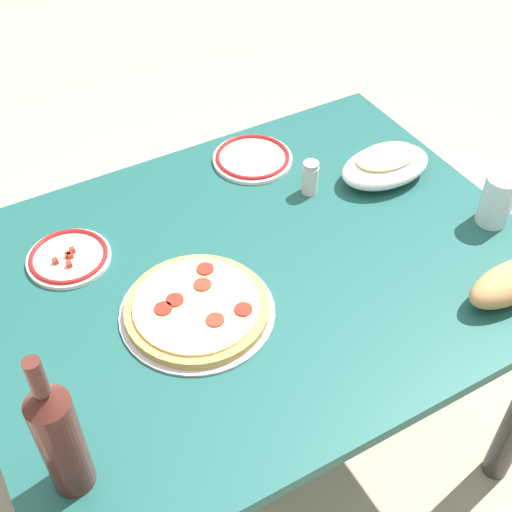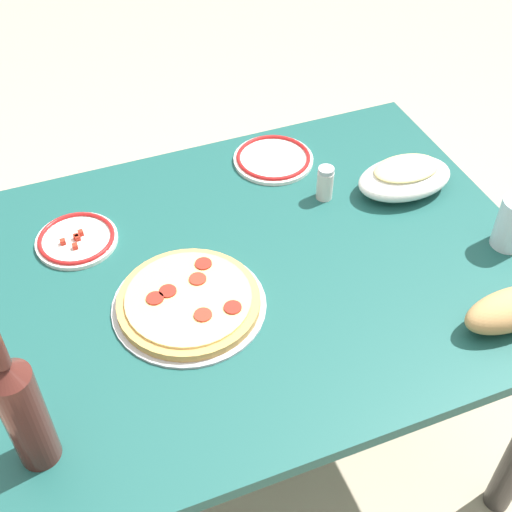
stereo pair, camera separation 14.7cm
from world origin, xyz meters
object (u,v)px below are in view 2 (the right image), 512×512
(dining_table, at_px, (256,303))
(pepperoni_pizza, at_px, (189,302))
(side_plate_near, at_px, (273,158))
(side_plate_far, at_px, (77,239))
(wine_bottle, at_px, (23,411))
(spice_shaker, at_px, (325,183))
(bread_loaf, at_px, (512,309))
(baked_pasta_dish, at_px, (405,176))

(dining_table, bearing_deg, pepperoni_pizza, 19.01)
(side_plate_near, distance_m, side_plate_far, 0.54)
(dining_table, relative_size, wine_bottle, 3.76)
(side_plate_near, relative_size, spice_shaker, 2.36)
(wine_bottle, distance_m, side_plate_far, 0.54)
(side_plate_far, distance_m, bread_loaf, 0.94)
(baked_pasta_dish, xyz_separation_m, side_plate_near, (0.25, -0.22, -0.03))
(dining_table, relative_size, side_plate_near, 5.96)
(baked_pasta_dish, distance_m, side_plate_far, 0.79)
(side_plate_far, bearing_deg, pepperoni_pizza, 122.72)
(spice_shaker, bearing_deg, dining_table, 33.38)
(side_plate_far, bearing_deg, wine_bottle, 72.53)
(pepperoni_pizza, xyz_separation_m, side_plate_near, (-0.35, -0.40, -0.01))
(dining_table, distance_m, baked_pasta_dish, 0.48)
(baked_pasta_dish, height_order, spice_shaker, spice_shaker)
(pepperoni_pizza, height_order, side_plate_far, pepperoni_pizza)
(spice_shaker, bearing_deg, wine_bottle, 30.69)
(dining_table, bearing_deg, side_plate_near, -118.21)
(side_plate_far, xyz_separation_m, spice_shaker, (-0.59, 0.06, 0.03))
(wine_bottle, bearing_deg, bread_loaf, 176.94)
(dining_table, xyz_separation_m, baked_pasta_dish, (-0.43, -0.11, 0.16))
(side_plate_near, distance_m, bread_loaf, 0.71)
(dining_table, distance_m, wine_bottle, 0.64)
(dining_table, height_order, wine_bottle, wine_bottle)
(pepperoni_pizza, bearing_deg, bread_loaf, 154.68)
(pepperoni_pizza, distance_m, spice_shaker, 0.47)
(dining_table, xyz_separation_m, pepperoni_pizza, (0.17, 0.06, 0.14))
(pepperoni_pizza, height_order, side_plate_near, pepperoni_pizza)
(bread_loaf, bearing_deg, baked_pasta_dish, -92.46)
(side_plate_near, bearing_deg, bread_loaf, 109.09)
(side_plate_far, bearing_deg, dining_table, 148.00)
(baked_pasta_dish, bearing_deg, pepperoni_pizza, 15.88)
(baked_pasta_dish, bearing_deg, side_plate_far, -7.72)
(baked_pasta_dish, bearing_deg, dining_table, 14.61)
(dining_table, distance_m, side_plate_near, 0.40)
(pepperoni_pizza, relative_size, spice_shaker, 3.67)
(baked_pasta_dish, height_order, side_plate_far, baked_pasta_dish)
(side_plate_near, bearing_deg, spice_shaker, 108.42)
(wine_bottle, height_order, side_plate_near, wine_bottle)
(wine_bottle, bearing_deg, side_plate_near, -137.91)
(pepperoni_pizza, xyz_separation_m, bread_loaf, (-0.58, 0.28, 0.03))
(dining_table, height_order, baked_pasta_dish, baked_pasta_dish)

